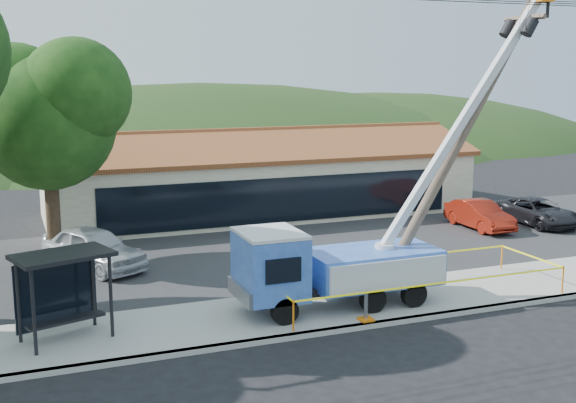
% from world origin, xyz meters
% --- Properties ---
extents(ground, '(120.00, 120.00, 0.00)m').
position_xyz_m(ground, '(0.00, 0.00, 0.00)').
color(ground, black).
rests_on(ground, ground).
extents(curb, '(60.00, 0.25, 0.15)m').
position_xyz_m(curb, '(0.00, 2.10, 0.07)').
color(curb, '#B0AEA5').
rests_on(curb, ground).
extents(sidewalk, '(60.00, 4.00, 0.15)m').
position_xyz_m(sidewalk, '(0.00, 4.00, 0.07)').
color(sidewalk, '#B0AEA5').
rests_on(sidewalk, ground).
extents(parking_lot, '(60.00, 12.00, 0.10)m').
position_xyz_m(parking_lot, '(0.00, 12.00, 0.05)').
color(parking_lot, '#28282B').
rests_on(parking_lot, ground).
extents(strip_mall, '(22.50, 8.53, 4.67)m').
position_xyz_m(strip_mall, '(4.00, 19.98, 1.88)').
color(strip_mall, '#B9AF92').
rests_on(strip_mall, ground).
extents(tree_lot, '(6.30, 5.60, 8.94)m').
position_xyz_m(tree_lot, '(-7.00, 13.00, 6.21)').
color(tree_lot, '#332316').
rests_on(tree_lot, ground).
extents(hill_center, '(89.60, 64.00, 32.00)m').
position_xyz_m(hill_center, '(10.00, 55.00, 0.00)').
color(hill_center, '#203B15').
rests_on(hill_center, ground).
extents(hill_east, '(72.80, 52.00, 26.00)m').
position_xyz_m(hill_east, '(30.00, 55.00, 0.00)').
color(hill_east, '#203B15').
rests_on(hill_east, ground).
extents(utility_truck, '(11.10, 3.60, 10.27)m').
position_xyz_m(utility_truck, '(1.04, 3.94, 1.67)').
color(utility_truck, black).
rests_on(utility_truck, ground).
extents(leaning_pole, '(6.24, 2.01, 10.21)m').
position_xyz_m(leaning_pole, '(5.89, 4.13, 5.67)').
color(leaning_pole, brown).
rests_on(leaning_pole, ground).
extents(bus_shelter, '(2.97, 2.31, 2.52)m').
position_xyz_m(bus_shelter, '(-7.37, 4.26, 2.00)').
color(bus_shelter, black).
rests_on(bus_shelter, ground).
extents(caution_tape, '(10.01, 3.32, 0.96)m').
position_xyz_m(caution_tape, '(3.88, 3.93, 0.86)').
color(caution_tape, orange).
rests_on(caution_tape, ground).
extents(car_silver, '(4.09, 5.13, 1.64)m').
position_xyz_m(car_silver, '(-5.68, 11.54, 0.00)').
color(car_silver, '#BABEC2').
rests_on(car_silver, ground).
extents(car_red, '(1.54, 4.18, 1.37)m').
position_xyz_m(car_red, '(12.58, 12.04, 0.00)').
color(car_red, maroon).
rests_on(car_red, ground).
extents(car_dark, '(2.18, 4.67, 1.29)m').
position_xyz_m(car_dark, '(15.83, 11.73, 0.00)').
color(car_dark, black).
rests_on(car_dark, ground).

